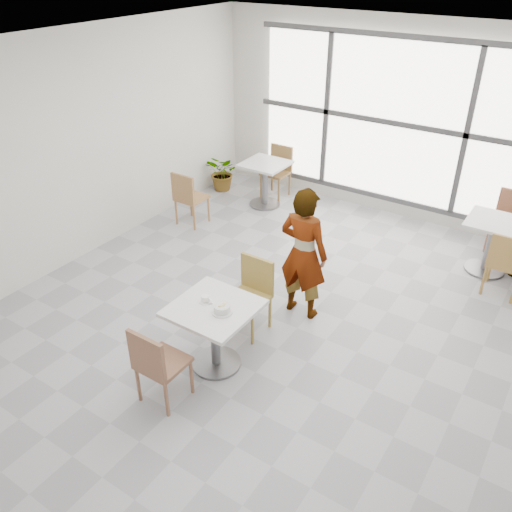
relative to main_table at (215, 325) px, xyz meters
The scene contains 18 objects.
floor 1.13m from the main_table, 87.63° to the left, with size 7.00×7.00×0.00m, color #9E9EA5.
ceiling 2.67m from the main_table, 87.63° to the left, with size 7.00×7.00×0.00m, color white.
wall_back 4.60m from the main_table, 89.47° to the left, with size 6.00×6.00×0.00m, color silver.
wall_left 3.27m from the main_table, 161.41° to the left, with size 7.00×7.00×0.00m, color silver.
window 4.54m from the main_table, 89.47° to the left, with size 4.60×0.07×2.52m.
main_table is the anchor object (origin of this frame).
chair_near 0.73m from the main_table, 100.21° to the right, with size 0.42×0.42×0.87m.
chair_far 0.75m from the main_table, 93.67° to the left, with size 0.42×0.42×0.87m.
oatmeal_bowl 0.30m from the main_table, 12.01° to the right, with size 0.21×0.21×0.09m.
coffee_cup 0.28m from the main_table, 169.32° to the left, with size 0.16×0.13×0.07m.
person 1.37m from the main_table, 77.87° to the left, with size 0.59×0.39×1.61m, color black.
bg_table_left 3.98m from the main_table, 115.38° to the left, with size 0.70×0.70×0.75m.
bg_table_right 3.98m from the main_table, 61.38° to the left, with size 0.70×0.70×0.75m.
bg_chair_left_near 3.27m from the main_table, 134.63° to the left, with size 0.42×0.42×0.87m.
bg_chair_left_far 4.44m from the main_table, 113.17° to the left, with size 0.42×0.42×0.87m.
bg_chair_right_near 3.70m from the main_table, 53.74° to the left, with size 0.42×0.42×0.87m.
bg_chair_right_far 4.71m from the main_table, 65.27° to the left, with size 0.42×0.42×0.87m.
plant_left 4.57m from the main_table, 125.59° to the left, with size 0.59×0.51×0.65m, color #50873E.
Camera 1 is at (2.63, -4.27, 3.84)m, focal length 36.96 mm.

